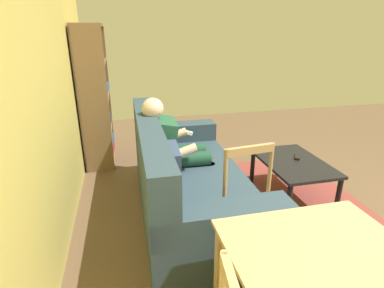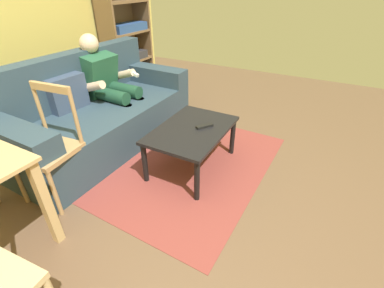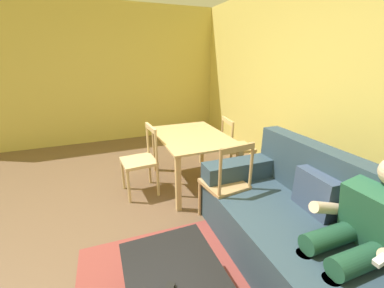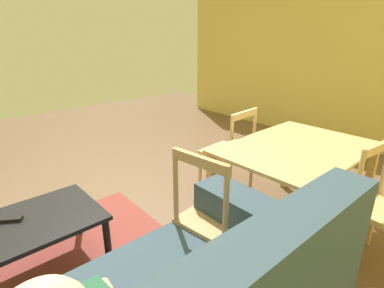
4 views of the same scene
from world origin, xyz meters
name	(u,v)px [view 4 (image 4 of 4)]	position (x,y,z in m)	size (l,w,h in m)	color
ground_plane	(125,210)	(0.00, 0.00, 0.00)	(8.97, 8.97, 0.00)	brown
wall_side	(319,48)	(-3.49, 0.00, 1.39)	(0.12, 5.31, 2.78)	#D2BE5D
coffee_table	(28,230)	(0.88, 0.33, 0.38)	(0.91, 0.62, 0.44)	black
tv_remote	(8,219)	(0.96, 0.23, 0.45)	(0.05, 0.17, 0.02)	black
dining_table	(296,159)	(-0.98, 1.16, 0.62)	(1.26, 0.91, 0.73)	tan
dining_chair_facing_couch	(215,220)	(-0.02, 1.16, 0.46)	(0.46, 0.46, 0.96)	tan
dining_chair_by_doorway	(229,153)	(-0.98, 0.43, 0.46)	(0.45, 0.45, 0.92)	#D1B27F
area_rug	(38,275)	(0.88, 0.33, 0.00)	(2.00, 1.40, 0.01)	brown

